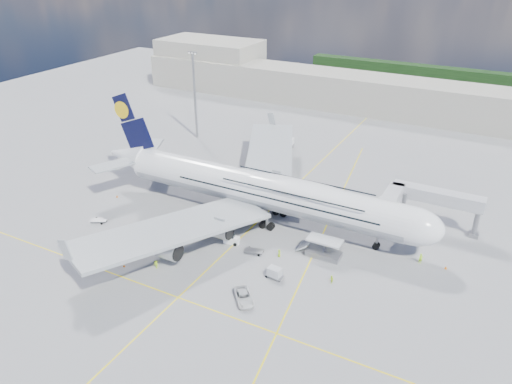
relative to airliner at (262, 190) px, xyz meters
The scene contains 32 objects.
ground 12.13m from the airliner, 91.49° to the right, with size 300.00×300.00×0.00m, color gray.
taxi_line_main 12.13m from the airliner, 91.49° to the right, with size 0.25×220.00×0.01m, color yellow.
taxi_line_cross 30.78m from the airliner, 90.50° to the right, with size 120.00×0.25×0.01m, color yellow.
taxi_line_diag 15.36m from the airliner, ahead, with size 0.25×100.00×0.01m, color yellow.
airliner is the anchor object (origin of this frame).
jet_bridge 31.50m from the airliner, 20.31° to the left, with size 18.80×12.10×8.50m.
cargo_loader 18.87m from the airliner, 23.23° to the right, with size 8.53×3.20×3.67m.
light_mast 53.72m from the airliner, 139.00° to the left, with size 3.00×0.70×25.50m.
terminal 85.00m from the airliner, 90.18° to the left, with size 180.00×16.00×12.00m, color #B2AD9E.
hangar 114.20m from the airliner, 127.98° to the left, with size 40.00×22.00×18.00m, color #B2AD9E.
tree_line 135.97m from the airliner, 73.00° to the left, with size 160.00×6.00×8.00m, color #193814.
dolly_row_a 22.97m from the airliner, 131.25° to the right, with size 3.20×2.47×0.42m.
dolly_row_b 23.03m from the airliner, 127.53° to the right, with size 3.15×1.87×0.44m.
dolly_row_c 17.02m from the airliner, 139.93° to the right, with size 2.91×1.91×1.71m.
dolly_back 35.11m from the airliner, 149.90° to the right, with size 3.69×3.09×0.48m.
dolly_nose_far 21.75m from the airliner, 56.71° to the right, with size 3.36×2.04×2.03m.
dolly_nose_near 14.58m from the airliner, 69.43° to the right, with size 3.80×2.68×0.50m.
baggage_tug 12.92m from the airliner, 94.15° to the right, with size 3.26×1.98×1.90m.
catering_truck_inner 14.68m from the airliner, 116.42° to the left, with size 6.93×2.88×4.10m.
catering_truck_outer 43.09m from the airliner, 109.61° to the left, with size 6.99×3.14×4.07m.
service_van 28.15m from the airliner, 69.04° to the right, with size 2.63×5.71×1.59m, color silver.
crew_nose 33.78m from the airliner, ahead, with size 0.73×0.48×2.01m, color #ADF219.
crew_loader 26.10m from the airliner, 34.49° to the right, with size 0.76×0.59×1.56m, color #D2FC1A.
crew_wing 28.70m from the airliner, 134.42° to the right, with size 0.92×0.38×1.57m, color #EBFF1A.
crew_van 15.85m from the airliner, 50.06° to the right, with size 0.76×0.50×1.56m, color #B3EC18.
crew_tug 27.18m from the airliner, 109.06° to the right, with size 1.03×0.59×1.60m, color #C4FE1A.
cone_nose 38.32m from the airliner, ahead, with size 0.49×0.49×0.63m.
cone_wing_left_inner 11.62m from the airliner, 116.26° to the left, with size 0.40×0.40×0.51m.
cone_wing_left_outer 35.66m from the airliner, 119.00° to the left, with size 0.48×0.48×0.62m.
cone_wing_right_inner 15.56m from the airliner, 137.43° to the right, with size 0.42×0.42×0.53m.
cone_wing_right_outer 31.56m from the airliner, 117.29° to the right, with size 0.41×0.41×0.52m.
cone_tail 35.59m from the airliner, 168.71° to the right, with size 0.48×0.48×0.61m.
Camera 1 is at (42.52, -72.40, 52.97)m, focal length 35.00 mm.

